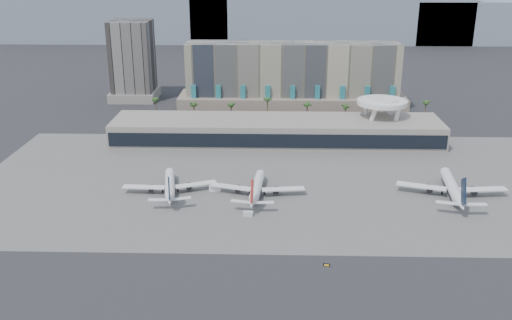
{
  "coord_description": "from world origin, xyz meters",
  "views": [
    {
      "loc": [
        -2.71,
        -174.88,
        93.09
      ],
      "look_at": [
        -8.69,
        40.0,
        14.9
      ],
      "focal_mm": 40.0,
      "sensor_mm": 36.0,
      "label": 1
    }
  ],
  "objects_px": {
    "airliner_left": "(170,185)",
    "service_vehicle_a": "(215,188)",
    "airliner_right": "(452,187)",
    "taxiway_sign": "(327,265)",
    "airliner_centre": "(257,187)",
    "service_vehicle_b": "(248,214)"
  },
  "relations": [
    {
      "from": "service_vehicle_a",
      "to": "service_vehicle_b",
      "type": "relative_size",
      "value": 1.34
    },
    {
      "from": "airliner_centre",
      "to": "service_vehicle_a",
      "type": "distance_m",
      "value": 18.11
    },
    {
      "from": "service_vehicle_a",
      "to": "taxiway_sign",
      "type": "bearing_deg",
      "value": -56.02
    },
    {
      "from": "airliner_left",
      "to": "service_vehicle_a",
      "type": "relative_size",
      "value": 8.4
    },
    {
      "from": "airliner_centre",
      "to": "service_vehicle_a",
      "type": "relative_size",
      "value": 8.51
    },
    {
      "from": "airliner_centre",
      "to": "service_vehicle_b",
      "type": "xyz_separation_m",
      "value": [
        -2.79,
        -19.65,
        -2.61
      ]
    },
    {
      "from": "service_vehicle_a",
      "to": "service_vehicle_b",
      "type": "distance_m",
      "value": 27.96
    },
    {
      "from": "service_vehicle_a",
      "to": "taxiway_sign",
      "type": "distance_m",
      "value": 72.46
    },
    {
      "from": "airliner_centre",
      "to": "airliner_right",
      "type": "distance_m",
      "value": 79.28
    },
    {
      "from": "airliner_left",
      "to": "taxiway_sign",
      "type": "bearing_deg",
      "value": -53.5
    },
    {
      "from": "airliner_centre",
      "to": "taxiway_sign",
      "type": "relative_size",
      "value": 19.08
    },
    {
      "from": "service_vehicle_b",
      "to": "airliner_right",
      "type": "bearing_deg",
      "value": 13.86
    },
    {
      "from": "airliner_right",
      "to": "airliner_centre",
      "type": "bearing_deg",
      "value": -172.65
    },
    {
      "from": "airliner_centre",
      "to": "taxiway_sign",
      "type": "xyz_separation_m",
      "value": [
        23.54,
        -55.58,
        -3.05
      ]
    },
    {
      "from": "airliner_right",
      "to": "service_vehicle_a",
      "type": "bearing_deg",
      "value": -175.31
    },
    {
      "from": "taxiway_sign",
      "to": "airliner_centre",
      "type": "bearing_deg",
      "value": 126.6
    },
    {
      "from": "service_vehicle_a",
      "to": "taxiway_sign",
      "type": "xyz_separation_m",
      "value": [
        41.01,
        -59.74,
        -0.69
      ]
    },
    {
      "from": "airliner_right",
      "to": "taxiway_sign",
      "type": "xyz_separation_m",
      "value": [
        -55.72,
        -57.07,
        -3.5
      ]
    },
    {
      "from": "taxiway_sign",
      "to": "airliner_right",
      "type": "bearing_deg",
      "value": 59.33
    },
    {
      "from": "service_vehicle_b",
      "to": "taxiway_sign",
      "type": "distance_m",
      "value": 44.55
    },
    {
      "from": "airliner_right",
      "to": "service_vehicle_a",
      "type": "height_order",
      "value": "airliner_right"
    },
    {
      "from": "airliner_right",
      "to": "taxiway_sign",
      "type": "bearing_deg",
      "value": -128.05
    }
  ]
}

